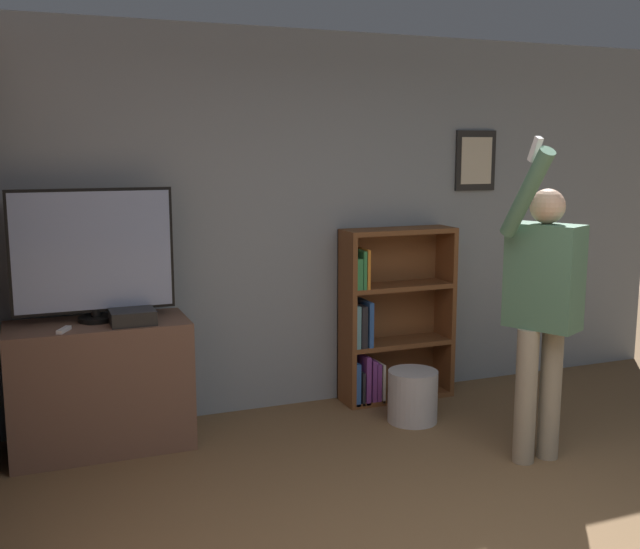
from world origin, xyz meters
TOP-DOWN VIEW (x-y plane):
  - wall_back at (0.01, 3.08)m, footprint 6.30×0.09m
  - tv_ledge at (-1.54, 2.71)m, footprint 1.10×0.52m
  - television at (-1.54, 2.75)m, footprint 0.98×0.22m
  - game_console at (-1.34, 2.60)m, footprint 0.27×0.22m
  - remote_loose at (-1.74, 2.54)m, footprint 0.09×0.14m
  - bookshelf at (0.56, 2.90)m, footprint 0.86×0.28m
  - person at (0.90, 1.54)m, footprint 0.56×0.55m
  - waste_bin at (0.52, 2.40)m, footprint 0.35×0.35m

SIDE VIEW (x-z plane):
  - waste_bin at x=0.52m, z-range 0.00..0.36m
  - tv_ledge at x=-1.54m, z-range 0.00..0.82m
  - bookshelf at x=0.56m, z-range -0.05..1.25m
  - remote_loose at x=-1.74m, z-range 0.82..0.84m
  - game_console at x=-1.34m, z-range 0.82..0.90m
  - person at x=0.90m, z-range 0.03..1.97m
  - television at x=-1.54m, z-range 0.83..1.65m
  - wall_back at x=0.01m, z-range 0.00..2.70m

